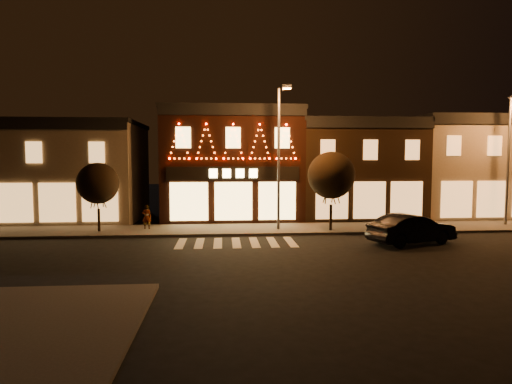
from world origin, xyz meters
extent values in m
plane|color=black|center=(0.00, 0.00, 0.00)|extent=(120.00, 120.00, 0.00)
cube|color=#47423D|center=(2.00, 8.00, 0.07)|extent=(44.00, 4.00, 0.15)
cube|color=#47423D|center=(-6.50, -7.50, 0.07)|extent=(7.00, 7.00, 0.15)
cube|color=#7B6E57|center=(-13.00, 14.00, 3.50)|extent=(12.00, 8.00, 7.00)
cube|color=black|center=(-13.00, 14.00, 7.15)|extent=(12.20, 8.20, 0.30)
cube|color=black|center=(-13.00, 9.95, 6.75)|extent=(12.00, 0.25, 0.50)
cube|color=black|center=(0.00, 14.00, 4.00)|extent=(10.00, 8.00, 8.00)
cube|color=black|center=(0.00, 14.00, 8.15)|extent=(10.20, 8.20, 0.30)
cube|color=black|center=(0.00, 9.95, 7.75)|extent=(10.00, 0.25, 0.50)
cube|color=black|center=(0.00, 9.90, 3.60)|extent=(9.00, 0.15, 0.90)
cube|color=#FFD87F|center=(0.00, 9.80, 3.60)|extent=(3.40, 0.08, 0.60)
cube|color=black|center=(9.50, 14.00, 3.60)|extent=(9.00, 8.00, 7.20)
cube|color=black|center=(9.50, 14.00, 7.35)|extent=(9.20, 8.20, 0.30)
cube|color=black|center=(9.50, 9.95, 6.95)|extent=(9.00, 0.25, 0.50)
cube|color=#7B6E57|center=(18.50, 14.00, 3.75)|extent=(9.00, 8.00, 7.50)
cube|color=black|center=(18.50, 14.00, 7.65)|extent=(9.20, 8.20, 0.30)
cube|color=black|center=(18.50, 9.95, 7.25)|extent=(9.00, 0.25, 0.50)
cylinder|color=#59595E|center=(2.78, 7.52, 4.53)|extent=(0.18, 0.18, 8.77)
cylinder|color=#59595E|center=(2.90, 6.65, 8.81)|extent=(0.36, 1.75, 0.11)
cube|color=#59595E|center=(3.02, 5.79, 8.75)|extent=(0.59, 0.38, 0.20)
cube|color=orange|center=(3.02, 5.79, 8.63)|extent=(0.44, 0.28, 0.05)
cylinder|color=#59595E|center=(18.39, 8.26, 4.44)|extent=(0.17, 0.17, 8.58)
cylinder|color=black|center=(-8.30, 7.55, 0.84)|extent=(0.16, 0.16, 1.37)
sphere|color=black|center=(-8.30, 7.55, 3.09)|extent=(2.51, 2.51, 2.51)
cylinder|color=black|center=(5.98, 6.87, 0.95)|extent=(0.17, 0.17, 1.59)
sphere|color=black|center=(5.98, 6.87, 3.57)|extent=(2.92, 2.92, 2.92)
imported|color=black|center=(9.44, 3.03, 0.80)|extent=(5.17, 3.18, 1.61)
imported|color=gray|center=(-5.53, 8.23, 0.91)|extent=(0.58, 0.40, 1.53)
camera|label=1|loc=(-0.71, -19.18, 4.58)|focal=30.14mm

